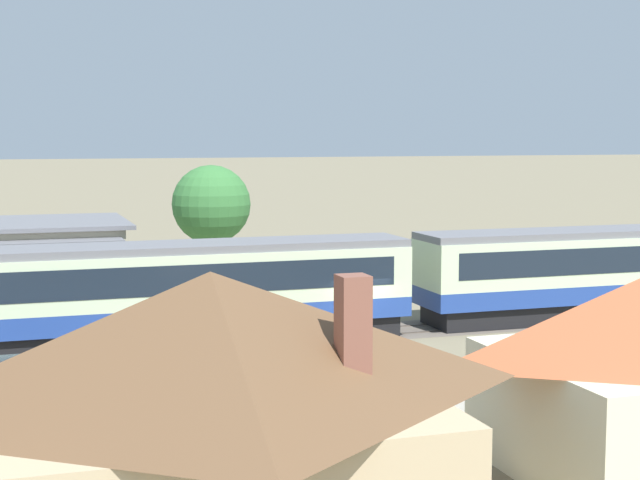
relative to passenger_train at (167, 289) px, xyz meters
The scene contains 9 objects.
ground_plane 7.91m from the passenger_train, 10.25° to the right, with size 600.00×600.00×0.00m, color #7A7056.
passenger_train is the anchor object (origin of this frame).
railway_track 5.07m from the passenger_train, behind, with size 105.97×3.60×0.04m.
station_building 12.49m from the passenger_train, 119.68° to the left, with size 11.89×9.13×4.13m.
cottage_brown_roof 19.96m from the passenger_train, 96.88° to the right, with size 9.22×6.89×5.71m.
picket_fence_front 14.45m from the passenger_train, 115.61° to the right, with size 46.04×0.06×1.05m, color white.
parked_car_orange 7.33m from the passenger_train, 60.48° to the right, with size 2.16×4.12×1.31m.
parked_car_blue 8.14m from the passenger_train, 131.37° to the right, with size 4.80×1.87×1.21m.
yard_tree_0 17.38m from the passenger_train, 72.43° to the left, with size 4.44×4.44×6.55m.
Camera 1 is at (-13.57, -36.36, 8.27)m, focal length 55.00 mm.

